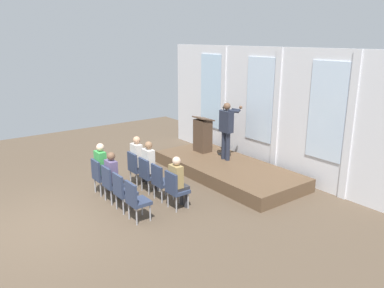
{
  "coord_description": "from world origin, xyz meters",
  "views": [
    {
      "loc": [
        7.83,
        -2.02,
        3.97
      ],
      "look_at": [
        -0.1,
        3.91,
        1.16
      ],
      "focal_mm": 35.27,
      "sensor_mm": 36.0,
      "label": 1
    }
  ],
  "objects_px": {
    "chair_r0_c3": "(175,188)",
    "chair_r1_c2": "(123,190)",
    "chair_r0_c1": "(148,173)",
    "chair_r1_c3": "(136,199)",
    "chair_r0_c0": "(136,167)",
    "speaker": "(227,127)",
    "mic_stand": "(223,144)",
    "lectern": "(203,135)",
    "chair_r1_c0": "(100,175)",
    "audience_r0_c3": "(178,180)",
    "audience_r0_c1": "(150,164)",
    "audience_r1_c1": "(114,174)",
    "audience_r0_c0": "(138,158)",
    "chair_r0_c2": "(161,180)",
    "chair_r1_c1": "(111,182)"
  },
  "relations": [
    {
      "from": "chair_r1_c1",
      "to": "audience_r1_c1",
      "type": "distance_m",
      "value": 0.2
    },
    {
      "from": "audience_r0_c1",
      "to": "chair_r1_c0",
      "type": "relative_size",
      "value": 1.47
    },
    {
      "from": "lectern",
      "to": "chair_r0_c0",
      "type": "height_order",
      "value": "lectern"
    },
    {
      "from": "lectern",
      "to": "chair_r0_c2",
      "type": "xyz_separation_m",
      "value": [
        1.74,
        -2.71,
        -0.39
      ]
    },
    {
      "from": "speaker",
      "to": "chair_r0_c2",
      "type": "relative_size",
      "value": 1.86
    },
    {
      "from": "speaker",
      "to": "chair_r0_c2",
      "type": "height_order",
      "value": "speaker"
    },
    {
      "from": "chair_r1_c0",
      "to": "audience_r0_c1",
      "type": "bearing_deg",
      "value": 60.62
    },
    {
      "from": "chair_r1_c0",
      "to": "chair_r1_c3",
      "type": "distance_m",
      "value": 1.91
    },
    {
      "from": "chair_r0_c0",
      "to": "chair_r0_c1",
      "type": "height_order",
      "value": "same"
    },
    {
      "from": "lectern",
      "to": "chair_r1_c0",
      "type": "xyz_separation_m",
      "value": [
        0.46,
        -3.76,
        -0.39
      ]
    },
    {
      "from": "audience_r0_c0",
      "to": "chair_r0_c2",
      "type": "distance_m",
      "value": 1.29
    },
    {
      "from": "lectern",
      "to": "chair_r1_c0",
      "type": "relative_size",
      "value": 1.23
    },
    {
      "from": "audience_r0_c0",
      "to": "chair_r1_c0",
      "type": "height_order",
      "value": "audience_r0_c0"
    },
    {
      "from": "speaker",
      "to": "mic_stand",
      "type": "height_order",
      "value": "speaker"
    },
    {
      "from": "speaker",
      "to": "audience_r0_c0",
      "type": "distance_m",
      "value": 2.81
    },
    {
      "from": "audience_r0_c1",
      "to": "chair_r0_c0",
      "type": "bearing_deg",
      "value": -173.0
    },
    {
      "from": "chair_r0_c0",
      "to": "chair_r1_c0",
      "type": "bearing_deg",
      "value": -90.0
    },
    {
      "from": "audience_r0_c1",
      "to": "chair_r1_c1",
      "type": "relative_size",
      "value": 1.47
    },
    {
      "from": "mic_stand",
      "to": "chair_r0_c3",
      "type": "bearing_deg",
      "value": -60.26
    },
    {
      "from": "chair_r0_c3",
      "to": "chair_r1_c2",
      "type": "height_order",
      "value": "same"
    },
    {
      "from": "audience_r1_c1",
      "to": "chair_r1_c2",
      "type": "distance_m",
      "value": 0.67
    },
    {
      "from": "speaker",
      "to": "chair_r1_c1",
      "type": "bearing_deg",
      "value": -89.89
    },
    {
      "from": "chair_r0_c1",
      "to": "chair_r1_c3",
      "type": "height_order",
      "value": "same"
    },
    {
      "from": "audience_r0_c0",
      "to": "chair_r1_c3",
      "type": "xyz_separation_m",
      "value": [
        1.91,
        -1.13,
        -0.23
      ]
    },
    {
      "from": "chair_r0_c0",
      "to": "chair_r1_c1",
      "type": "relative_size",
      "value": 1.0
    },
    {
      "from": "chair_r0_c0",
      "to": "chair_r0_c2",
      "type": "xyz_separation_m",
      "value": [
        1.27,
        0.0,
        0.0
      ]
    },
    {
      "from": "chair_r0_c0",
      "to": "chair_r1_c2",
      "type": "xyz_separation_m",
      "value": [
        1.27,
        -1.05,
        0.0
      ]
    },
    {
      "from": "chair_r0_c3",
      "to": "chair_r1_c0",
      "type": "relative_size",
      "value": 1.0
    },
    {
      "from": "audience_r0_c1",
      "to": "audience_r1_c1",
      "type": "relative_size",
      "value": 1.07
    },
    {
      "from": "lectern",
      "to": "audience_r0_c0",
      "type": "distance_m",
      "value": 2.67
    },
    {
      "from": "mic_stand",
      "to": "chair_r1_c2",
      "type": "distance_m",
      "value": 4.18
    },
    {
      "from": "chair_r0_c2",
      "to": "chair_r1_c3",
      "type": "bearing_deg",
      "value": -58.84
    },
    {
      "from": "speaker",
      "to": "audience_r0_c3",
      "type": "height_order",
      "value": "speaker"
    },
    {
      "from": "lectern",
      "to": "chair_r0_c1",
      "type": "height_order",
      "value": "lectern"
    },
    {
      "from": "audience_r1_c1",
      "to": "chair_r1_c3",
      "type": "bearing_deg",
      "value": -3.74
    },
    {
      "from": "audience_r0_c3",
      "to": "chair_r1_c2",
      "type": "bearing_deg",
      "value": -119.28
    },
    {
      "from": "lectern",
      "to": "audience_r0_c3",
      "type": "bearing_deg",
      "value": -47.89
    },
    {
      "from": "audience_r1_c1",
      "to": "chair_r1_c3",
      "type": "height_order",
      "value": "audience_r1_c1"
    },
    {
      "from": "chair_r0_c1",
      "to": "chair_r1_c0",
      "type": "distance_m",
      "value": 1.23
    },
    {
      "from": "chair_r1_c2",
      "to": "audience_r0_c0",
      "type": "bearing_deg",
      "value": 138.39
    },
    {
      "from": "chair_r0_c2",
      "to": "chair_r1_c2",
      "type": "distance_m",
      "value": 1.05
    },
    {
      "from": "chair_r0_c1",
      "to": "audience_r0_c0",
      "type": "bearing_deg",
      "value": 173.01
    },
    {
      "from": "mic_stand",
      "to": "audience_r0_c1",
      "type": "bearing_deg",
      "value": -81.46
    },
    {
      "from": "mic_stand",
      "to": "chair_r1_c0",
      "type": "height_order",
      "value": "mic_stand"
    },
    {
      "from": "lectern",
      "to": "speaker",
      "type": "bearing_deg",
      "value": 2.16
    },
    {
      "from": "mic_stand",
      "to": "chair_r0_c0",
      "type": "relative_size",
      "value": 1.65
    },
    {
      "from": "chair_r0_c0",
      "to": "chair_r0_c2",
      "type": "bearing_deg",
      "value": 0.0
    },
    {
      "from": "lectern",
      "to": "audience_r1_c1",
      "type": "xyz_separation_m",
      "value": [
        1.1,
        -3.67,
        -0.21
      ]
    },
    {
      "from": "audience_r1_c1",
      "to": "chair_r1_c3",
      "type": "relative_size",
      "value": 1.37
    },
    {
      "from": "chair_r0_c0",
      "to": "audience_r0_c3",
      "type": "distance_m",
      "value": 1.92
    }
  ]
}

